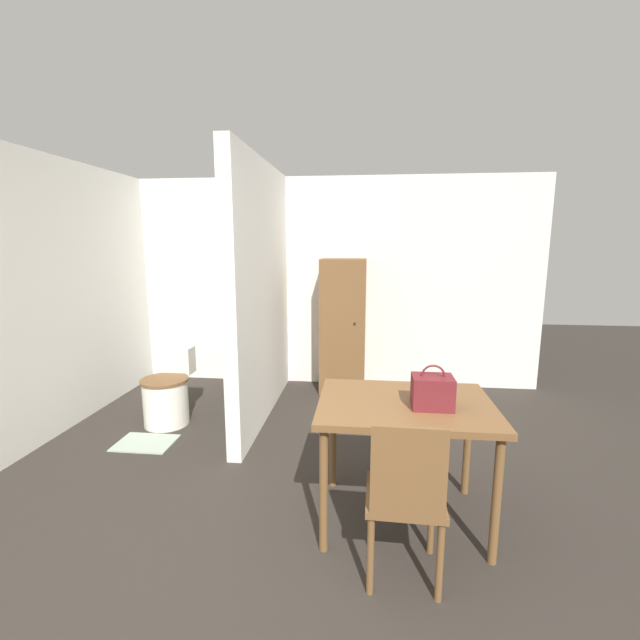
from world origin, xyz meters
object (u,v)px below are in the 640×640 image
wooden_cabinet (343,326)px  toilet (168,394)px  wooden_chair (406,495)px  dining_table (405,416)px  handbag (432,392)px

wooden_cabinet → toilet: bearing=-145.4°
wooden_chair → wooden_cabinet: size_ratio=0.58×
wooden_chair → toilet: 2.78m
dining_table → wooden_chair: size_ratio=1.16×
dining_table → handbag: size_ratio=4.05×
toilet → handbag: bearing=-30.4°
dining_table → toilet: dining_table is taller
wooden_cabinet → wooden_chair: bearing=-80.7°
toilet → handbag: 2.72m
toilet → handbag: size_ratio=2.70×
toilet → dining_table: bearing=-30.6°
toilet → wooden_cabinet: wooden_cabinet is taller
wooden_chair → toilet: (-2.11, 1.79, -0.21)m
wooden_chair → dining_table: bearing=87.6°
wooden_chair → handbag: bearing=69.7°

